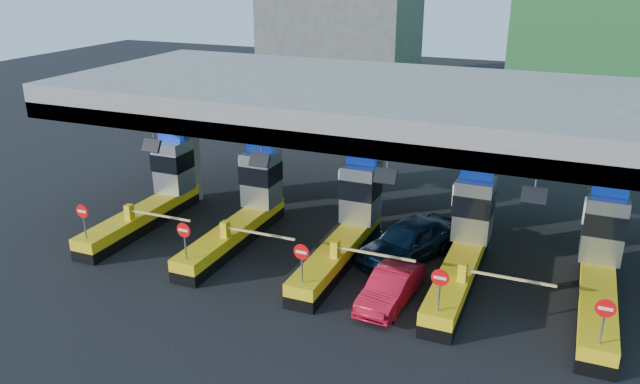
% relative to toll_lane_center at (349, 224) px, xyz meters
% --- Properties ---
extents(ground, '(120.00, 120.00, 0.00)m').
position_rel_toll_lane_center_xyz_m(ground, '(-0.00, -0.28, -1.40)').
color(ground, black).
rests_on(ground, ground).
extents(toll_canopy, '(28.00, 12.09, 7.00)m').
position_rel_toll_lane_center_xyz_m(toll_canopy, '(-0.00, 2.59, 4.74)').
color(toll_canopy, slate).
rests_on(toll_canopy, ground).
extents(toll_lane_far_left, '(4.43, 8.00, 4.16)m').
position_rel_toll_lane_center_xyz_m(toll_lane_far_left, '(-10.00, 0.00, 0.00)').
color(toll_lane_far_left, black).
rests_on(toll_lane_far_left, ground).
extents(toll_lane_left, '(4.43, 8.00, 4.16)m').
position_rel_toll_lane_center_xyz_m(toll_lane_left, '(-5.00, 0.00, 0.00)').
color(toll_lane_left, black).
rests_on(toll_lane_left, ground).
extents(toll_lane_center, '(4.43, 8.00, 4.16)m').
position_rel_toll_lane_center_xyz_m(toll_lane_center, '(0.00, 0.00, 0.00)').
color(toll_lane_center, black).
rests_on(toll_lane_center, ground).
extents(toll_lane_right, '(4.43, 8.00, 4.16)m').
position_rel_toll_lane_center_xyz_m(toll_lane_right, '(5.00, 0.00, 0.00)').
color(toll_lane_right, black).
rests_on(toll_lane_right, ground).
extents(toll_lane_far_right, '(4.43, 8.00, 4.16)m').
position_rel_toll_lane_center_xyz_m(toll_lane_far_right, '(10.00, 0.00, 0.00)').
color(toll_lane_far_right, black).
rests_on(toll_lane_far_right, ground).
extents(van, '(3.99, 5.56, 1.76)m').
position_rel_toll_lane_center_xyz_m(van, '(2.58, 0.48, -0.52)').
color(van, black).
rests_on(van, ground).
extents(red_car, '(1.73, 4.04, 1.30)m').
position_rel_toll_lane_center_xyz_m(red_car, '(2.92, -3.37, -0.75)').
color(red_car, red).
rests_on(red_car, ground).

